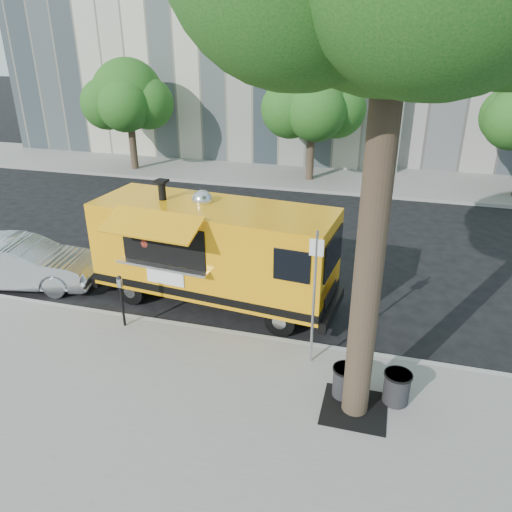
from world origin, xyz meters
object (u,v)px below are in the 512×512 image
(far_tree_a, at_px, (128,95))
(sign_post, at_px, (314,291))
(food_truck, at_px, (213,250))
(sedan, at_px, (21,263))
(parking_meter, at_px, (121,295))
(far_tree_b, at_px, (313,99))
(trash_bin_left, at_px, (345,381))
(trash_bin_right, at_px, (397,387))

(far_tree_a, xyz_separation_m, sign_post, (11.55, -13.85, -1.93))
(food_truck, relative_size, sedan, 1.57)
(far_tree_a, distance_m, parking_meter, 15.59)
(sedan, bearing_deg, food_truck, -95.82)
(far_tree_a, xyz_separation_m, food_truck, (8.59, -11.73, -2.28))
(far_tree_b, distance_m, parking_meter, 14.48)
(trash_bin_left, relative_size, trash_bin_right, 0.98)
(far_tree_b, bearing_deg, trash_bin_left, -77.45)
(sign_post, relative_size, sedan, 0.71)
(sedan, xyz_separation_m, trash_bin_right, (10.26, -2.38, -0.20))
(far_tree_a, distance_m, sedan, 13.05)
(sedan, height_order, trash_bin_left, sedan)
(parking_meter, height_order, trash_bin_right, parking_meter)
(sign_post, bearing_deg, food_truck, 144.35)
(far_tree_a, bearing_deg, parking_meter, -62.85)
(sign_post, bearing_deg, far_tree_a, 129.83)
(far_tree_b, height_order, food_truck, far_tree_b)
(food_truck, bearing_deg, sedan, -168.38)
(sedan, distance_m, trash_bin_left, 9.63)
(food_truck, bearing_deg, parking_meter, -123.85)
(parking_meter, relative_size, food_truck, 0.20)
(far_tree_b, distance_m, sign_post, 14.61)
(trash_bin_left, bearing_deg, trash_bin_right, 4.37)
(far_tree_a, distance_m, trash_bin_left, 19.53)
(sedan, bearing_deg, sign_post, -112.10)
(far_tree_b, xyz_separation_m, sedan, (-5.94, -12.70, -3.14))
(far_tree_a, height_order, sign_post, far_tree_a)
(far_tree_b, relative_size, sign_post, 1.83)
(parking_meter, height_order, sedan, parking_meter)
(trash_bin_right, bearing_deg, far_tree_b, 106.01)
(food_truck, xyz_separation_m, sedan, (-5.52, -0.57, -0.80))
(food_truck, relative_size, trash_bin_right, 10.32)
(far_tree_b, relative_size, sedan, 1.30)
(sedan, bearing_deg, trash_bin_right, -114.81)
(food_truck, distance_m, trash_bin_left, 4.95)
(sign_post, height_order, trash_bin_left, sign_post)
(far_tree_a, xyz_separation_m, trash_bin_left, (12.37, -14.75, -3.29))
(parking_meter, height_order, trash_bin_left, parking_meter)
(far_tree_a, bearing_deg, trash_bin_right, -47.77)
(far_tree_b, height_order, trash_bin_right, far_tree_b)
(sign_post, distance_m, trash_bin_left, 1.83)
(far_tree_a, bearing_deg, far_tree_b, 2.54)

